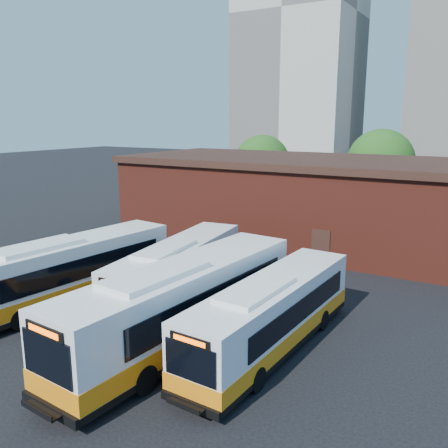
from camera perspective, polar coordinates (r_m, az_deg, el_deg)
The scene contains 10 objects.
ground at distance 21.11m, azimuth -9.87°, elevation -13.66°, with size 220.00×220.00×0.00m, color black.
bus_west at distance 25.61m, azimuth -18.36°, elevation -5.66°, with size 3.99×12.61×3.39m.
bus_midwest at distance 24.97m, azimuth -5.51°, elevation -5.83°, with size 3.77×11.61×3.12m.
bus_mideast at distance 19.88m, azimuth -4.94°, elevation -10.00°, with size 3.80×13.47×3.63m.
bus_east at distance 19.66m, azimuth 5.73°, elevation -11.07°, with size 2.90×11.38×3.07m.
transit_worker at distance 17.58m, azimuth -4.51°, elevation -15.75°, with size 0.67×0.44×1.85m, color black.
depot_building at distance 36.98m, azimuth 10.35°, elevation 2.97°, with size 28.60×12.60×6.40m.
tree_west at distance 51.67m, azimuth 4.60°, elevation 7.34°, with size 6.00×6.00×7.65m.
tree_mid at distance 49.59m, azimuth 18.32°, elevation 7.04°, with size 6.56×6.56×8.36m.
tower_left at distance 94.77m, azimuth 9.33°, elevation 23.64°, with size 20.00×18.00×56.20m.
Camera 1 is at (12.50, -14.29, 9.23)m, focal length 38.00 mm.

